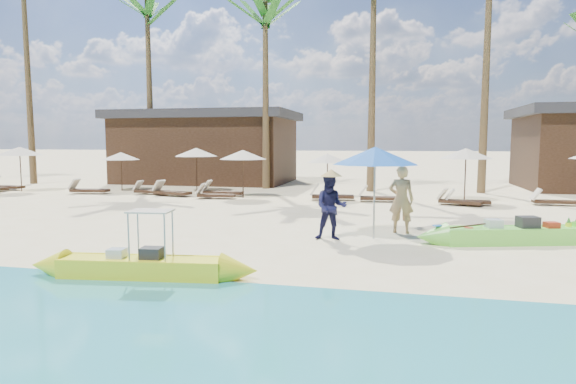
% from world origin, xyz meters
% --- Properties ---
extents(ground, '(240.00, 240.00, 0.00)m').
position_xyz_m(ground, '(0.00, 0.00, 0.00)').
color(ground, '#FDE9BB').
rests_on(ground, ground).
extents(wet_sand_strip, '(240.00, 4.50, 0.01)m').
position_xyz_m(wet_sand_strip, '(0.00, -5.00, 0.00)').
color(wet_sand_strip, tan).
rests_on(wet_sand_strip, ground).
extents(green_canoe, '(5.13, 1.75, 0.67)m').
position_xyz_m(green_canoe, '(6.15, 2.11, 0.22)').
color(green_canoe, '#70E445').
rests_on(green_canoe, ground).
extents(yellow_canoe, '(4.80, 0.99, 1.25)m').
position_xyz_m(yellow_canoe, '(-1.14, -2.55, 0.20)').
color(yellow_canoe, '#FFF720').
rests_on(yellow_canoe, ground).
extents(tourist, '(0.72, 0.52, 1.84)m').
position_xyz_m(tourist, '(3.53, 2.94, 0.92)').
color(tourist, tan).
rests_on(tourist, ground).
extents(vendor_green, '(0.88, 0.72, 1.68)m').
position_xyz_m(vendor_green, '(1.79, 1.61, 0.84)').
color(vendor_green, '#141538').
rests_on(vendor_green, ground).
extents(blue_umbrella, '(2.19, 2.19, 2.36)m').
position_xyz_m(blue_umbrella, '(2.85, 1.98, 2.13)').
color(blue_umbrella, '#99999E').
rests_on(blue_umbrella, ground).
extents(resort_parasol_2, '(2.17, 2.17, 2.23)m').
position_xyz_m(resort_parasol_2, '(-14.87, 10.05, 2.01)').
color(resort_parasol_2, '#3A2417').
rests_on(resort_parasol_2, ground).
extents(lounger_2_left, '(1.90, 0.63, 0.64)m').
position_xyz_m(lounger_2_left, '(-16.32, 10.51, 0.21)').
color(lounger_2_left, '#3A2417').
rests_on(lounger_2_left, ground).
extents(resort_parasol_3, '(1.89, 1.89, 1.95)m').
position_xyz_m(resort_parasol_3, '(-10.20, 11.52, 1.76)').
color(resort_parasol_3, '#3A2417').
rests_on(resort_parasol_3, ground).
extents(lounger_3_left, '(1.92, 0.79, 0.63)m').
position_xyz_m(lounger_3_left, '(-11.02, 9.84, 0.21)').
color(lounger_3_left, '#3A2417').
rests_on(lounger_3_left, ground).
extents(lounger_3_right, '(1.68, 0.52, 0.57)m').
position_xyz_m(lounger_3_right, '(-7.98, 10.26, 0.19)').
color(lounger_3_right, '#3A2417').
rests_on(lounger_3_right, ground).
extents(resort_parasol_4, '(2.11, 2.11, 2.18)m').
position_xyz_m(resort_parasol_4, '(-6.28, 11.89, 1.96)').
color(resort_parasol_4, '#3A2417').
rests_on(resort_parasol_4, ground).
extents(lounger_4_left, '(1.93, 0.92, 0.63)m').
position_xyz_m(lounger_4_left, '(-6.70, 9.80, 0.21)').
color(lounger_4_left, '#3A2417').
rests_on(lounger_4_left, ground).
extents(lounger_4_right, '(1.91, 0.69, 0.64)m').
position_xyz_m(lounger_4_right, '(-4.44, 10.30, 0.21)').
color(lounger_4_right, '#3A2417').
rests_on(lounger_4_right, ground).
extents(resort_parasol_5, '(2.05, 2.05, 2.12)m').
position_xyz_m(resort_parasol_5, '(-3.23, 9.90, 1.91)').
color(resort_parasol_5, '#3A2417').
rests_on(resort_parasol_5, ground).
extents(lounger_5_left, '(1.74, 0.67, 0.58)m').
position_xyz_m(lounger_5_left, '(-4.38, 9.30, 0.19)').
color(lounger_5_left, '#3A2417').
rests_on(lounger_5_left, ground).
extents(resort_parasol_6, '(1.90, 1.90, 1.95)m').
position_xyz_m(resort_parasol_6, '(0.44, 10.55, 1.76)').
color(resort_parasol_6, '#3A2417').
rests_on(resort_parasol_6, ground).
extents(lounger_6_left, '(1.91, 0.80, 0.63)m').
position_xyz_m(lounger_6_left, '(0.65, 9.85, 0.21)').
color(lounger_6_left, '#3A2417').
rests_on(lounger_6_left, ground).
extents(lounger_6_right, '(1.84, 0.69, 0.61)m').
position_xyz_m(lounger_6_right, '(2.67, 9.74, 0.20)').
color(lounger_6_right, '#3A2417').
rests_on(lounger_6_right, ground).
extents(resort_parasol_7, '(2.15, 2.15, 2.21)m').
position_xyz_m(resort_parasol_7, '(6.20, 10.72, 1.99)').
color(resort_parasol_7, '#3A2417').
rests_on(resort_parasol_7, ground).
extents(lounger_7_left, '(1.76, 1.06, 0.57)m').
position_xyz_m(lounger_7_left, '(5.75, 9.26, 0.19)').
color(lounger_7_left, '#3A2417').
rests_on(lounger_7_left, ground).
extents(lounger_7_right, '(1.70, 0.58, 0.57)m').
position_xyz_m(lounger_7_right, '(6.06, 9.40, 0.19)').
color(lounger_7_right, '#3A2417').
rests_on(lounger_7_right, ground).
extents(lounger_8_left, '(1.70, 0.52, 0.58)m').
position_xyz_m(lounger_8_left, '(9.36, 10.09, 0.19)').
color(lounger_8_left, '#3A2417').
rests_on(lounger_8_left, ground).
extents(palm_2, '(2.08, 2.08, 11.33)m').
position_xyz_m(palm_2, '(-10.45, 15.08, 9.18)').
color(palm_2, brown).
rests_on(palm_2, ground).
extents(palm_3, '(2.08, 2.08, 10.52)m').
position_xyz_m(palm_3, '(-3.36, 14.27, 8.58)').
color(palm_3, brown).
rests_on(palm_3, ground).
extents(pavilion_west, '(10.80, 6.60, 4.30)m').
position_xyz_m(pavilion_west, '(-8.00, 17.50, 2.19)').
color(pavilion_west, '#3A2417').
rests_on(pavilion_west, ground).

